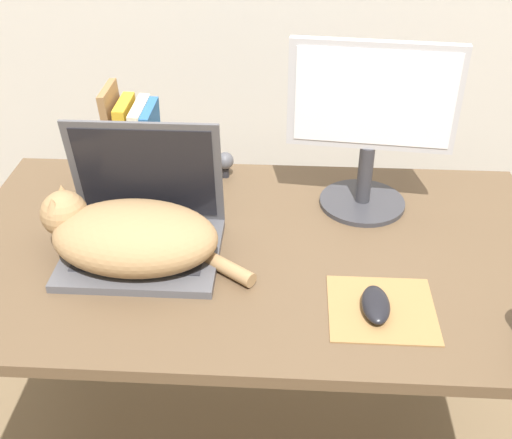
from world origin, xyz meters
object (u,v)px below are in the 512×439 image
Objects in this scene: cat at (129,235)px; webcam at (225,162)px; external_monitor at (371,122)px; computer_mouse at (376,304)px; book_row at (135,142)px; laptop at (143,228)px.

webcam is (0.17, 0.38, -0.02)m from cat.
cat is 1.15× the size of external_monitor.
computer_mouse is at bearing -14.77° from cat.
external_monitor reaches higher than book_row.
book_row is at bearing 139.55° from computer_mouse.
laptop is 0.32m from book_row.
laptop reaches higher than webcam.
cat reaches higher than computer_mouse.
external_monitor reaches higher than webcam.
webcam is at bearing 161.24° from external_monitor.
external_monitor is 3.71× the size of computer_mouse.
cat reaches higher than webcam.
cat is at bearing -110.37° from laptop.
book_row is at bearing -172.91° from webcam.
computer_mouse is (0.49, -0.18, -0.04)m from laptop.
cat is at bearing -153.16° from external_monitor.
laptop reaches higher than book_row.
cat is at bearing 165.23° from computer_mouse.
cat is 1.85× the size of book_row.
external_monitor reaches higher than computer_mouse.
laptop is at bearing -156.96° from external_monitor.
computer_mouse is (0.51, -0.14, -0.05)m from cat.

